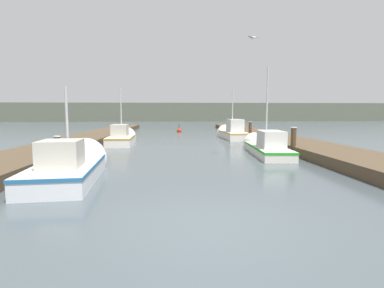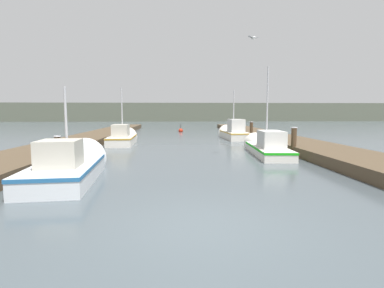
% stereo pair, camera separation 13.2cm
% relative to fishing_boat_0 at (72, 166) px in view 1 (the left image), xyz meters
% --- Properties ---
extents(ground_plane, '(200.00, 200.00, 0.00)m').
position_rel_fishing_boat_0_xyz_m(ground_plane, '(3.95, -4.54, -0.39)').
color(ground_plane, '#424C51').
extents(dock_left, '(2.95, 40.00, 0.45)m').
position_rel_fishing_boat_0_xyz_m(dock_left, '(-2.77, 11.46, -0.16)').
color(dock_left, '#4C3D2B').
rests_on(dock_left, ground_plane).
extents(dock_right, '(2.95, 40.00, 0.45)m').
position_rel_fishing_boat_0_xyz_m(dock_right, '(10.67, 11.46, -0.16)').
color(dock_right, '#4C3D2B').
rests_on(dock_right, ground_plane).
extents(distant_shore_ridge, '(120.00, 16.00, 4.24)m').
position_rel_fishing_boat_0_xyz_m(distant_shore_ridge, '(3.95, 66.29, 1.73)').
color(distant_shore_ridge, '#565B4C').
rests_on(distant_shore_ridge, ground_plane).
extents(fishing_boat_0, '(2.15, 5.21, 3.46)m').
position_rel_fishing_boat_0_xyz_m(fishing_boat_0, '(0.00, 0.00, 0.00)').
color(fishing_boat_0, silver).
rests_on(fishing_boat_0, ground_plane).
extents(fishing_boat_1, '(1.83, 6.01, 4.84)m').
position_rel_fishing_boat_0_xyz_m(fishing_boat_1, '(8.08, 5.24, -0.01)').
color(fishing_boat_1, silver).
rests_on(fishing_boat_1, ground_plane).
extents(fishing_boat_2, '(1.71, 4.81, 4.17)m').
position_rel_fishing_boat_0_xyz_m(fishing_boat_2, '(-0.13, 10.51, 0.03)').
color(fishing_boat_2, silver).
rests_on(fishing_boat_2, ground_plane).
extents(fishing_boat_3, '(1.72, 5.26, 4.30)m').
position_rel_fishing_boat_0_xyz_m(fishing_boat_3, '(8.08, 14.14, 0.10)').
color(fishing_boat_3, silver).
rests_on(fishing_boat_3, ground_plane).
extents(mooring_piling_0, '(0.28, 0.28, 1.16)m').
position_rel_fishing_boat_0_xyz_m(mooring_piling_0, '(-1.45, 2.66, 0.20)').
color(mooring_piling_0, '#473523').
rests_on(mooring_piling_0, ground_plane).
extents(mooring_piling_1, '(0.28, 0.28, 1.39)m').
position_rel_fishing_boat_0_xyz_m(mooring_piling_1, '(9.40, 13.38, 0.31)').
color(mooring_piling_1, '#473523').
rests_on(mooring_piling_1, ground_plane).
extents(mooring_piling_2, '(0.30, 0.30, 1.40)m').
position_rel_fishing_boat_0_xyz_m(mooring_piling_2, '(9.25, 4.44, 0.32)').
color(mooring_piling_2, '#473523').
rests_on(mooring_piling_2, ground_plane).
extents(mooring_piling_3, '(0.24, 0.24, 0.98)m').
position_rel_fishing_boat_0_xyz_m(mooring_piling_3, '(-1.27, 16.22, 0.11)').
color(mooring_piling_3, '#473523').
rests_on(mooring_piling_3, ground_plane).
extents(channel_buoy, '(0.48, 0.48, 0.98)m').
position_rel_fishing_boat_0_xyz_m(channel_buoy, '(3.97, 22.44, -0.25)').
color(channel_buoy, red).
rests_on(channel_buoy, ground_plane).
extents(seagull_lead, '(0.55, 0.34, 0.12)m').
position_rel_fishing_boat_0_xyz_m(seagull_lead, '(6.93, 3.69, 5.05)').
color(seagull_lead, white).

